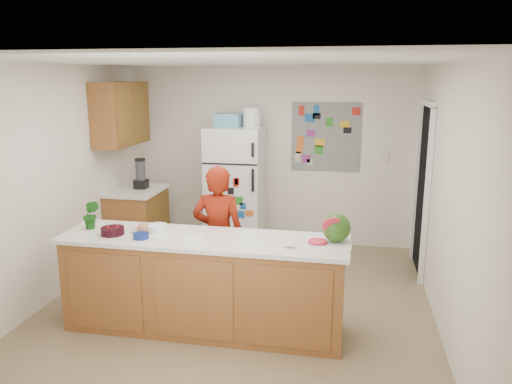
% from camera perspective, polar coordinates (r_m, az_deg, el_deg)
% --- Properties ---
extents(floor, '(4.00, 4.50, 0.02)m').
position_cam_1_polar(floor, '(5.39, -2.17, -13.09)').
color(floor, brown).
rests_on(floor, ground).
extents(wall_back, '(4.00, 0.02, 2.50)m').
position_cam_1_polar(wall_back, '(7.14, 1.88, 4.07)').
color(wall_back, beige).
rests_on(wall_back, ground).
extents(wall_left, '(0.02, 4.50, 2.50)m').
position_cam_1_polar(wall_left, '(5.76, -22.16, 0.94)').
color(wall_left, beige).
rests_on(wall_left, ground).
extents(wall_right, '(0.02, 4.50, 2.50)m').
position_cam_1_polar(wall_right, '(4.92, 21.16, -0.92)').
color(wall_right, beige).
rests_on(wall_right, ground).
extents(ceiling, '(4.00, 4.50, 0.02)m').
position_cam_1_polar(ceiling, '(4.84, -2.44, 14.79)').
color(ceiling, white).
rests_on(ceiling, wall_back).
extents(doorway, '(0.03, 0.85, 2.04)m').
position_cam_1_polar(doorway, '(6.36, 18.59, 0.17)').
color(doorway, black).
rests_on(doorway, ground).
extents(peninsula_base, '(2.60, 0.62, 0.88)m').
position_cam_1_polar(peninsula_base, '(4.81, -5.96, -10.59)').
color(peninsula_base, brown).
rests_on(peninsula_base, floor).
extents(peninsula_top, '(2.68, 0.70, 0.04)m').
position_cam_1_polar(peninsula_top, '(4.64, -6.10, -5.38)').
color(peninsula_top, silver).
rests_on(peninsula_top, peninsula_base).
extents(side_counter_base, '(0.60, 0.80, 0.86)m').
position_cam_1_polar(side_counter_base, '(6.95, -13.33, -3.46)').
color(side_counter_base, brown).
rests_on(side_counter_base, floor).
extents(side_counter_top, '(0.64, 0.84, 0.04)m').
position_cam_1_polar(side_counter_top, '(6.84, -13.52, 0.16)').
color(side_counter_top, silver).
rests_on(side_counter_top, side_counter_base).
extents(upper_cabinets, '(0.35, 1.00, 0.80)m').
position_cam_1_polar(upper_cabinets, '(6.70, -15.19, 8.64)').
color(upper_cabinets, brown).
rests_on(upper_cabinets, wall_left).
extents(refrigerator, '(0.75, 0.70, 1.70)m').
position_cam_1_polar(refrigerator, '(6.94, -2.32, 0.44)').
color(refrigerator, silver).
rests_on(refrigerator, floor).
extents(fridge_top_bin, '(0.35, 0.28, 0.18)m').
position_cam_1_polar(fridge_top_bin, '(6.82, -3.22, 8.21)').
color(fridge_top_bin, '#5999B2').
rests_on(fridge_top_bin, refrigerator).
extents(photo_collage, '(0.95, 0.01, 0.95)m').
position_cam_1_polar(photo_collage, '(7.00, 7.98, 6.25)').
color(photo_collage, slate).
rests_on(photo_collage, wall_back).
extents(person, '(0.55, 0.36, 1.50)m').
position_cam_1_polar(person, '(5.19, -4.30, -5.10)').
color(person, maroon).
rests_on(person, floor).
extents(blender_appliance, '(0.13, 0.13, 0.38)m').
position_cam_1_polar(blender_appliance, '(6.83, -13.04, 1.96)').
color(blender_appliance, black).
rests_on(blender_appliance, side_counter_top).
extents(cutting_board, '(0.41, 0.32, 0.01)m').
position_cam_1_polar(cutting_board, '(4.50, 8.33, -5.72)').
color(cutting_board, white).
rests_on(cutting_board, peninsula_top).
extents(watermelon, '(0.25, 0.25, 0.25)m').
position_cam_1_polar(watermelon, '(4.47, 9.16, -4.07)').
color(watermelon, '#1B5312').
rests_on(watermelon, cutting_board).
extents(watermelon_slice, '(0.16, 0.16, 0.02)m').
position_cam_1_polar(watermelon_slice, '(4.45, 7.05, -5.65)').
color(watermelon_slice, red).
rests_on(watermelon_slice, cutting_board).
extents(cherry_bowl, '(0.23, 0.23, 0.07)m').
position_cam_1_polar(cherry_bowl, '(4.86, -16.08, -4.30)').
color(cherry_bowl, black).
rests_on(cherry_bowl, peninsula_top).
extents(white_bowl, '(0.24, 0.24, 0.06)m').
position_cam_1_polar(white_bowl, '(4.88, -11.20, -4.03)').
color(white_bowl, silver).
rests_on(white_bowl, peninsula_top).
extents(cobalt_bowl, '(0.18, 0.18, 0.05)m').
position_cam_1_polar(cobalt_bowl, '(4.69, -13.00, -4.90)').
color(cobalt_bowl, navy).
rests_on(cobalt_bowl, peninsula_top).
extents(plate, '(0.25, 0.25, 0.02)m').
position_cam_1_polar(plate, '(4.89, -12.66, -4.32)').
color(plate, beige).
rests_on(plate, peninsula_top).
extents(paper_towel, '(0.20, 0.19, 0.02)m').
position_cam_1_polar(paper_towel, '(4.59, -7.02, -5.25)').
color(paper_towel, white).
rests_on(paper_towel, peninsula_top).
extents(keys, '(0.09, 0.05, 0.01)m').
position_cam_1_polar(keys, '(4.32, 3.89, -6.40)').
color(keys, gray).
rests_on(keys, peninsula_top).
extents(potted_plant, '(0.18, 0.15, 0.29)m').
position_cam_1_polar(potted_plant, '(5.08, -18.32, -2.45)').
color(potted_plant, '#123C09').
rests_on(potted_plant, peninsula_top).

